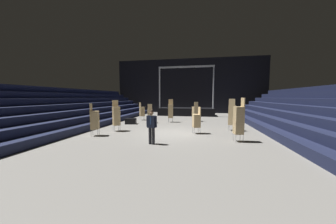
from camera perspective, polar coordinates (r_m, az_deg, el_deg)
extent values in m
cube|color=slate|center=(11.39, 1.56, -7.12)|extent=(22.00, 30.00, 0.10)
cube|color=black|center=(26.11, 6.85, 8.59)|extent=(22.00, 0.30, 8.00)
cube|color=#191E38|center=(14.51, -22.45, -3.78)|extent=(0.75, 24.00, 0.45)
cube|color=#191E38|center=(14.87, -24.93, -1.91)|extent=(0.75, 24.00, 0.45)
cube|color=#191E38|center=(15.28, -27.28, -0.13)|extent=(0.75, 24.00, 0.45)
cube|color=#191E38|center=(15.72, -29.50, 1.55)|extent=(0.75, 24.00, 0.45)
cube|color=#191E38|center=(16.20, -31.60, 3.14)|extent=(0.75, 24.00, 0.45)
cube|color=#191E38|center=(16.71, -33.59, 4.62)|extent=(0.75, 24.00, 0.45)
cube|color=#191E38|center=(17.25, -35.46, 6.01)|extent=(0.75, 24.00, 0.45)
cube|color=#191E38|center=(12.94, 30.34, -5.10)|extent=(0.75, 24.00, 0.45)
cube|color=#191E38|center=(13.15, 33.51, -3.12)|extent=(0.75, 24.00, 0.45)
cube|color=#191E38|center=(13.41, 36.55, -1.19)|extent=(0.75, 24.00, 0.45)
cube|color=#191E38|center=(13.73, 39.47, 0.66)|extent=(0.75, 24.00, 0.45)
cube|color=#191E38|center=(14.09, 42.24, 2.42)|extent=(0.75, 24.00, 0.45)
cube|color=black|center=(22.18, 6.07, 0.13)|extent=(7.00, 2.50, 0.94)
cylinder|color=#9EA0A8|center=(21.64, -2.77, 7.92)|extent=(0.16, 0.16, 5.01)
cylinder|color=#9EA0A8|center=(21.11, 14.84, 7.84)|extent=(0.16, 0.16, 5.01)
cube|color=#9EA0A8|center=(21.41, 5.99, 14.69)|extent=(6.70, 0.20, 0.20)
cylinder|color=black|center=(21.83, -2.14, 13.94)|extent=(0.18, 0.18, 0.22)
cylinder|color=black|center=(21.48, 3.24, 14.08)|extent=(0.18, 0.18, 0.22)
cylinder|color=black|center=(21.31, 8.75, 14.10)|extent=(0.18, 0.18, 0.22)
cylinder|color=black|center=(21.34, 14.29, 14.00)|extent=(0.18, 0.18, 0.22)
cylinder|color=black|center=(8.59, -4.88, -7.96)|extent=(0.15, 0.15, 0.83)
cylinder|color=black|center=(8.67, -5.96, -7.85)|extent=(0.15, 0.15, 0.83)
cube|color=silver|center=(8.44, -5.65, -3.26)|extent=(0.20, 0.13, 0.59)
cube|color=black|center=(8.50, -5.46, -3.21)|extent=(0.44, 0.30, 0.59)
cube|color=navy|center=(8.39, -5.82, -2.83)|extent=(0.06, 0.02, 0.38)
cylinder|color=black|center=(8.39, -4.03, -3.22)|extent=(0.11, 0.11, 0.54)
cylinder|color=black|center=(8.60, -6.86, -3.04)|extent=(0.11, 0.11, 0.54)
sphere|color=#936B4C|center=(8.45, -5.49, -0.30)|extent=(0.19, 0.19, 0.19)
sphere|color=black|center=(8.44, -5.49, 0.06)|extent=(0.16, 0.16, 0.16)
cylinder|color=#B2B5BA|center=(9.61, 21.58, -8.23)|extent=(0.02, 0.02, 0.40)
cylinder|color=#B2B5BA|center=(9.96, 20.78, -7.75)|extent=(0.02, 0.02, 0.40)
cylinder|color=#B2B5BA|center=(9.75, 23.68, -8.11)|extent=(0.02, 0.02, 0.40)
cylinder|color=#B2B5BA|center=(10.09, 22.82, -7.64)|extent=(0.02, 0.02, 0.40)
cube|color=tan|center=(9.80, 22.26, -6.55)|extent=(0.51, 0.51, 0.08)
cube|color=tan|center=(9.79, 22.28, -6.06)|extent=(0.51, 0.51, 0.08)
cube|color=tan|center=(9.77, 22.30, -5.57)|extent=(0.51, 0.51, 0.08)
cube|color=tan|center=(9.76, 22.31, -5.08)|extent=(0.51, 0.51, 0.08)
cube|color=tan|center=(9.74, 22.33, -4.58)|extent=(0.51, 0.51, 0.08)
cube|color=tan|center=(9.73, 22.35, -4.09)|extent=(0.51, 0.51, 0.08)
cube|color=tan|center=(9.72, 22.36, -3.60)|extent=(0.51, 0.51, 0.08)
cube|color=tan|center=(9.70, 22.38, -3.10)|extent=(0.51, 0.51, 0.08)
cube|color=tan|center=(9.69, 22.40, -2.60)|extent=(0.51, 0.51, 0.08)
cube|color=tan|center=(9.68, 22.41, -2.10)|extent=(0.51, 0.51, 0.08)
cube|color=tan|center=(9.67, 22.43, -1.60)|extent=(0.51, 0.51, 0.08)
cube|color=tan|center=(9.66, 22.45, -1.10)|extent=(0.51, 0.51, 0.08)
cube|color=tan|center=(9.66, 22.46, -0.60)|extent=(0.51, 0.51, 0.08)
cube|color=tan|center=(9.65, 22.48, -0.10)|extent=(0.51, 0.51, 0.08)
cube|color=tan|center=(9.64, 22.50, 0.40)|extent=(0.51, 0.51, 0.08)
cube|color=tan|center=(9.64, 22.51, 0.91)|extent=(0.51, 0.51, 0.08)
cube|color=tan|center=(9.63, 22.53, 1.41)|extent=(0.51, 0.51, 0.08)
cube|color=tan|center=(9.70, 23.65, 3.01)|extent=(0.12, 0.41, 0.46)
cylinder|color=#B2B5BA|center=(15.86, 1.52, -2.77)|extent=(0.02, 0.02, 0.40)
cylinder|color=#B2B5BA|center=(15.88, 0.15, -2.76)|extent=(0.02, 0.02, 0.40)
cylinder|color=#B2B5BA|center=(16.23, 1.58, -2.59)|extent=(0.02, 0.02, 0.40)
cylinder|color=#B2B5BA|center=(16.26, 0.25, -2.58)|extent=(0.02, 0.02, 0.40)
cube|color=tan|center=(16.03, 0.88, -1.81)|extent=(0.49, 0.49, 0.08)
cube|color=tan|center=(16.02, 0.88, -1.51)|extent=(0.49, 0.49, 0.08)
cube|color=tan|center=(16.01, 0.88, -1.21)|extent=(0.49, 0.49, 0.08)
cube|color=tan|center=(16.00, 0.88, -0.91)|extent=(0.49, 0.49, 0.08)
cube|color=tan|center=(15.99, 0.88, -0.60)|extent=(0.49, 0.49, 0.08)
cube|color=tan|center=(15.98, 0.88, -0.30)|extent=(0.49, 0.49, 0.08)
cube|color=tan|center=(15.97, 0.88, 0.00)|extent=(0.49, 0.49, 0.08)
cube|color=tan|center=(15.97, 0.88, 0.31)|extent=(0.49, 0.49, 0.08)
cube|color=tan|center=(15.96, 0.88, 0.61)|extent=(0.49, 0.49, 0.08)
cube|color=tan|center=(15.95, 0.88, 0.92)|extent=(0.49, 0.49, 0.08)
cube|color=tan|center=(15.95, 0.88, 1.22)|extent=(0.49, 0.49, 0.08)
cube|color=tan|center=(15.94, 0.88, 1.53)|extent=(0.49, 0.49, 0.08)
cube|color=tan|center=(15.94, 0.88, 1.83)|extent=(0.49, 0.49, 0.08)
cube|color=tan|center=(15.93, 0.88, 2.14)|extent=(0.49, 0.49, 0.08)
cube|color=tan|center=(15.93, 0.88, 2.44)|extent=(0.49, 0.49, 0.08)
cube|color=tan|center=(16.11, 0.92, 3.44)|extent=(0.41, 0.10, 0.46)
cylinder|color=#B2B5BA|center=(16.85, 8.05, -2.36)|extent=(0.02, 0.02, 0.40)
cylinder|color=#B2B5BA|center=(17.04, 9.18, -2.29)|extent=(0.02, 0.02, 0.40)
cylinder|color=#B2B5BA|center=(16.52, 8.69, -2.51)|extent=(0.02, 0.02, 0.40)
cylinder|color=#B2B5BA|center=(16.71, 9.83, -2.44)|extent=(0.02, 0.02, 0.40)
cube|color=tan|center=(16.75, 8.95, -1.58)|extent=(0.60, 0.60, 0.08)
cube|color=tan|center=(16.74, 8.95, -1.29)|extent=(0.60, 0.60, 0.08)
cube|color=tan|center=(16.73, 8.96, -1.00)|extent=(0.60, 0.60, 0.08)
cube|color=tan|center=(16.72, 8.96, -0.71)|extent=(0.60, 0.60, 0.08)
cube|color=tan|center=(16.71, 8.96, -0.42)|extent=(0.60, 0.60, 0.08)
cube|color=tan|center=(16.71, 8.97, -0.13)|extent=(0.60, 0.60, 0.08)
cube|color=tan|center=(16.70, 8.97, 0.16)|extent=(0.60, 0.60, 0.08)
cube|color=tan|center=(16.69, 8.98, 0.45)|extent=(0.60, 0.60, 0.08)
cube|color=tan|center=(16.69, 8.98, 0.74)|extent=(0.60, 0.60, 0.08)
cube|color=tan|center=(16.68, 8.98, 1.03)|extent=(0.60, 0.60, 0.08)
cube|color=tan|center=(16.68, 8.99, 1.32)|extent=(0.60, 0.60, 0.08)
cube|color=tan|center=(16.67, 8.99, 1.62)|extent=(0.60, 0.60, 0.08)
cube|color=tan|center=(16.49, 9.34, 2.52)|extent=(0.37, 0.25, 0.46)
cylinder|color=#B2B5BA|center=(11.01, 8.70, -6.27)|extent=(0.02, 0.02, 0.40)
cylinder|color=#B2B5BA|center=(11.37, 8.18, -5.91)|extent=(0.02, 0.02, 0.40)
cylinder|color=#B2B5BA|center=(11.12, 10.60, -6.19)|extent=(0.02, 0.02, 0.40)
cylinder|color=#B2B5BA|center=(11.48, 10.01, -5.83)|extent=(0.02, 0.02, 0.40)
cube|color=tan|center=(11.20, 9.39, -4.83)|extent=(0.55, 0.55, 0.08)
cube|color=tan|center=(11.18, 9.40, -4.40)|extent=(0.55, 0.55, 0.08)
cube|color=tan|center=(11.17, 9.40, -3.97)|extent=(0.55, 0.55, 0.08)
cube|color=tan|center=(11.16, 9.41, -3.54)|extent=(0.55, 0.55, 0.08)
cube|color=tan|center=(11.15, 9.42, -3.11)|extent=(0.55, 0.55, 0.08)
cube|color=tan|center=(11.13, 9.42, -2.68)|extent=(0.55, 0.55, 0.08)
cube|color=tan|center=(11.12, 9.43, -2.24)|extent=(0.55, 0.55, 0.08)
cube|color=tan|center=(11.11, 9.43, -1.81)|extent=(0.55, 0.55, 0.08)
cube|color=tan|center=(11.10, 9.44, -1.37)|extent=(0.55, 0.55, 0.08)
cube|color=tan|center=(11.09, 9.45, -0.94)|extent=(0.55, 0.55, 0.08)
cube|color=tan|center=(11.13, 10.43, 0.48)|extent=(0.17, 0.40, 0.46)
cylinder|color=#B2B5BA|center=(11.50, -21.85, -6.10)|extent=(0.02, 0.02, 0.40)
cylinder|color=#B2B5BA|center=(11.14, -22.29, -6.46)|extent=(0.02, 0.02, 0.40)
cylinder|color=#B2B5BA|center=(11.59, -23.69, -6.07)|extent=(0.02, 0.02, 0.40)
cylinder|color=#B2B5BA|center=(11.23, -24.19, -6.44)|extent=(0.02, 0.02, 0.40)
cube|color=tan|center=(11.32, -23.04, -5.06)|extent=(0.56, 0.56, 0.08)
cube|color=tan|center=(11.31, -23.06, -4.64)|extent=(0.56, 0.56, 0.08)
cube|color=tan|center=(11.29, -23.07, -4.21)|extent=(0.56, 0.56, 0.08)
cube|color=tan|center=(11.28, -23.09, -3.78)|extent=(0.56, 0.56, 0.08)
cube|color=tan|center=(11.27, -23.10, -3.36)|extent=(0.56, 0.56, 0.08)
cube|color=tan|center=(11.26, -23.12, -2.93)|extent=(0.56, 0.56, 0.08)
cube|color=tan|center=(11.25, -23.13, -2.50)|extent=(0.56, 0.56, 0.08)
cube|color=tan|center=(11.24, -23.15, -2.07)|extent=(0.56, 0.56, 0.08)
cube|color=tan|center=(11.23, -23.16, -1.64)|extent=(0.56, 0.56, 0.08)
cube|color=tan|center=(11.22, -23.18, -1.21)|extent=(0.56, 0.56, 0.08)
cube|color=tan|center=(11.21, -23.19, -0.78)|extent=(0.56, 0.56, 0.08)
cube|color=tan|center=(11.20, -23.21, -0.34)|extent=(0.56, 0.56, 0.08)
cube|color=tan|center=(11.19, -23.22, 0.09)|extent=(0.56, 0.56, 0.08)
cube|color=tan|center=(11.23, -24.23, 1.46)|extent=(0.18, 0.40, 0.46)
cylinder|color=#B2B5BA|center=(15.97, -6.72, -2.75)|extent=(0.02, 0.02, 0.40)
cylinder|color=#B2B5BA|center=(15.98, -5.35, -2.73)|extent=(0.02, 0.02, 0.40)
cylinder|color=#B2B5BA|center=(15.59, -6.71, -2.93)|extent=(0.02, 0.02, 0.40)
cylinder|color=#B2B5BA|center=(15.60, -5.31, -2.92)|extent=(0.02, 0.02, 0.40)
cube|color=tan|center=(15.75, -6.03, -1.96)|extent=(0.55, 0.55, 0.08)
cube|color=tan|center=(15.74, -6.03, -1.65)|extent=(0.55, 0.55, 0.08)
cube|color=tan|center=(15.73, -6.04, -1.34)|extent=(0.55, 0.55, 0.08)
cube|color=tan|center=(15.72, -6.04, -1.04)|extent=(0.55, 0.55, 0.08)
cube|color=tan|center=(15.72, -6.04, -0.73)|extent=(0.55, 0.55, 0.08)
cube|color=tan|center=(15.71, -6.05, -0.42)|extent=(0.55, 0.55, 0.08)
cube|color=tan|center=(15.70, -6.05, -0.11)|extent=(0.55, 0.55, 0.08)
cube|color=tan|center=(15.69, -6.05, 0.20)|extent=(0.55, 0.55, 0.08)
cube|color=tan|center=(15.69, -6.05, 0.51)|extent=(0.55, 0.55, 0.08)
cube|color=tan|center=(15.68, -6.06, 0.82)|extent=(0.55, 0.55, 0.08)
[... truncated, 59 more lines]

